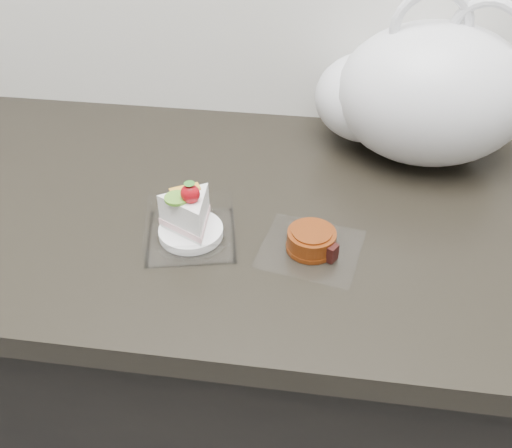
# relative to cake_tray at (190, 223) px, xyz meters

# --- Properties ---
(counter) EXTENTS (2.04, 0.64, 0.90)m
(counter) POSITION_rel_cake_tray_xyz_m (0.06, 0.10, -0.48)
(counter) COLOR black
(counter) RESTS_ON ground
(cake_tray) EXTENTS (0.16, 0.16, 0.10)m
(cake_tray) POSITION_rel_cake_tray_xyz_m (0.00, 0.00, 0.00)
(cake_tray) COLOR white
(cake_tray) RESTS_ON counter
(mooncake_wrap) EXTENTS (0.16, 0.16, 0.03)m
(mooncake_wrap) POSITION_rel_cake_tray_xyz_m (0.18, -0.00, -0.01)
(mooncake_wrap) COLOR white
(mooncake_wrap) RESTS_ON counter
(plastic_bag) EXTENTS (0.38, 0.27, 0.30)m
(plastic_bag) POSITION_rel_cake_tray_xyz_m (0.34, 0.29, 0.09)
(plastic_bag) COLOR silver
(plastic_bag) RESTS_ON counter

